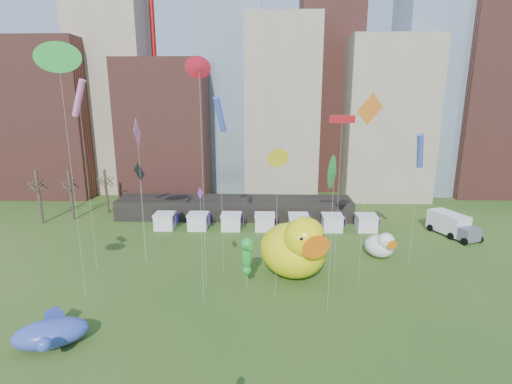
{
  "coord_description": "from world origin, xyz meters",
  "views": [
    {
      "loc": [
        1.25,
        -18.64,
        19.18
      ],
      "look_at": [
        0.41,
        10.61,
        12.0
      ],
      "focal_mm": 27.0,
      "sensor_mm": 36.0,
      "label": 1
    }
  ],
  "objects_px": {
    "big_duck": "(295,247)",
    "seahorse_green": "(247,253)",
    "small_duck": "(381,245)",
    "whale_inflatable": "(51,331)",
    "box_truck": "(452,225)",
    "seahorse_purple": "(291,245)"
  },
  "relations": [
    {
      "from": "big_duck",
      "to": "seahorse_green",
      "type": "bearing_deg",
      "value": -173.58
    },
    {
      "from": "seahorse_green",
      "to": "big_duck",
      "type": "bearing_deg",
      "value": 8.38
    },
    {
      "from": "big_duck",
      "to": "box_truck",
      "type": "height_order",
      "value": "big_duck"
    },
    {
      "from": "small_duck",
      "to": "box_truck",
      "type": "height_order",
      "value": "small_duck"
    },
    {
      "from": "whale_inflatable",
      "to": "seahorse_green",
      "type": "bearing_deg",
      "value": 11.05
    },
    {
      "from": "big_duck",
      "to": "small_duck",
      "type": "distance_m",
      "value": 12.36
    },
    {
      "from": "big_duck",
      "to": "box_truck",
      "type": "distance_m",
      "value": 27.06
    },
    {
      "from": "small_duck",
      "to": "seahorse_green",
      "type": "bearing_deg",
      "value": -173.86
    },
    {
      "from": "seahorse_purple",
      "to": "whale_inflatable",
      "type": "distance_m",
      "value": 23.16
    },
    {
      "from": "big_duck",
      "to": "seahorse_green",
      "type": "height_order",
      "value": "big_duck"
    },
    {
      "from": "big_duck",
      "to": "seahorse_green",
      "type": "relative_size",
      "value": 1.91
    },
    {
      "from": "small_duck",
      "to": "seahorse_green",
      "type": "relative_size",
      "value": 0.89
    },
    {
      "from": "seahorse_green",
      "to": "box_truck",
      "type": "bearing_deg",
      "value": 8.91
    },
    {
      "from": "big_duck",
      "to": "whale_inflatable",
      "type": "distance_m",
      "value": 23.95
    },
    {
      "from": "seahorse_green",
      "to": "whale_inflatable",
      "type": "distance_m",
      "value": 18.18
    },
    {
      "from": "small_duck",
      "to": "seahorse_green",
      "type": "xyz_separation_m",
      "value": [
        -16.03,
        -8.41,
        2.29
      ]
    },
    {
      "from": "whale_inflatable",
      "to": "box_truck",
      "type": "distance_m",
      "value": 50.83
    },
    {
      "from": "seahorse_green",
      "to": "whale_inflatable",
      "type": "xyz_separation_m",
      "value": [
        -15.08,
        -9.78,
        -2.73
      ]
    },
    {
      "from": "small_duck",
      "to": "box_truck",
      "type": "distance_m",
      "value": 14.81
    },
    {
      "from": "big_duck",
      "to": "seahorse_purple",
      "type": "xyz_separation_m",
      "value": [
        -0.46,
        -0.89,
        0.56
      ]
    },
    {
      "from": "seahorse_green",
      "to": "whale_inflatable",
      "type": "relative_size",
      "value": 0.79
    },
    {
      "from": "seahorse_purple",
      "to": "box_truck",
      "type": "relative_size",
      "value": 0.7
    }
  ]
}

